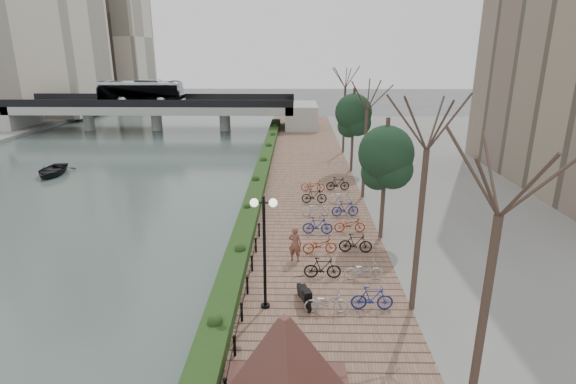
{
  "coord_description": "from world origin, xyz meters",
  "views": [
    {
      "loc": [
        3.42,
        -13.58,
        10.28
      ],
      "look_at": [
        2.91,
        12.31,
        2.0
      ],
      "focal_mm": 28.0,
      "sensor_mm": 36.0,
      "label": 1
    }
  ],
  "objects_px": {
    "granite_monument": "(284,366)",
    "pedestrian": "(295,244)",
    "motorcycle": "(304,293)",
    "boat": "(52,170)",
    "lamppost": "(264,228)"
  },
  "relations": [
    {
      "from": "granite_monument",
      "to": "pedestrian",
      "type": "distance_m",
      "value": 9.57
    },
    {
      "from": "granite_monument",
      "to": "lamppost",
      "type": "height_order",
      "value": "lamppost"
    },
    {
      "from": "lamppost",
      "to": "motorcycle",
      "type": "height_order",
      "value": "lamppost"
    },
    {
      "from": "motorcycle",
      "to": "pedestrian",
      "type": "xyz_separation_m",
      "value": [
        -0.38,
        3.85,
        0.41
      ]
    },
    {
      "from": "granite_monument",
      "to": "pedestrian",
      "type": "relative_size",
      "value": 2.71
    },
    {
      "from": "granite_monument",
      "to": "boat",
      "type": "relative_size",
      "value": 1.14
    },
    {
      "from": "granite_monument",
      "to": "motorcycle",
      "type": "relative_size",
      "value": 3.17
    },
    {
      "from": "granite_monument",
      "to": "lamppost",
      "type": "xyz_separation_m",
      "value": [
        -0.91,
        5.45,
        1.78
      ]
    },
    {
      "from": "pedestrian",
      "to": "motorcycle",
      "type": "bearing_deg",
      "value": 112.46
    },
    {
      "from": "granite_monument",
      "to": "lamppost",
      "type": "bearing_deg",
      "value": 99.46
    },
    {
      "from": "motorcycle",
      "to": "boat",
      "type": "relative_size",
      "value": 0.36
    },
    {
      "from": "lamppost",
      "to": "motorcycle",
      "type": "relative_size",
      "value": 3.09
    },
    {
      "from": "pedestrian",
      "to": "boat",
      "type": "height_order",
      "value": "pedestrian"
    },
    {
      "from": "motorcycle",
      "to": "boat",
      "type": "xyz_separation_m",
      "value": [
        -21.09,
        20.54,
        -0.52
      ]
    },
    {
      "from": "pedestrian",
      "to": "boat",
      "type": "distance_m",
      "value": 26.62
    }
  ]
}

